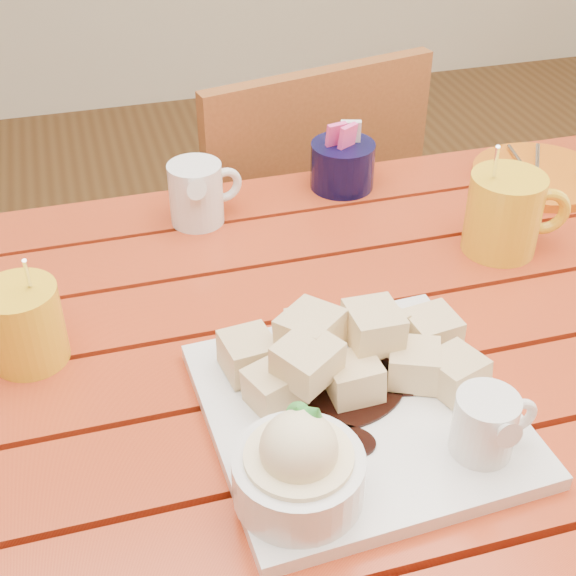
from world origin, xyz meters
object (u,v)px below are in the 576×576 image
object	(u,v)px
dessert_plate	(349,407)
chair_far	(289,244)
orange_saucer	(541,175)
coffee_mug_right	(506,212)
table	(292,423)
coffee_mug_left	(22,324)

from	to	relation	value
dessert_plate	chair_far	world-z (taller)	dessert_plate
orange_saucer	dessert_plate	bearing A→B (deg)	-137.66
orange_saucer	coffee_mug_right	bearing A→B (deg)	-134.23
table	coffee_mug_right	distance (m)	0.38
chair_far	coffee_mug_right	bearing A→B (deg)	95.06
dessert_plate	coffee_mug_right	xyz separation A→B (m)	(0.30, 0.25, 0.02)
dessert_plate	orange_saucer	distance (m)	0.60
table	coffee_mug_right	world-z (taller)	coffee_mug_right
dessert_plate	orange_saucer	size ratio (longest dim) A/B	1.54
coffee_mug_left	coffee_mug_right	bearing A→B (deg)	22.88
coffee_mug_left	chair_far	world-z (taller)	coffee_mug_left
table	coffee_mug_left	distance (m)	0.32
coffee_mug_left	coffee_mug_right	xyz separation A→B (m)	(0.59, 0.06, 0.01)
coffee_mug_left	dessert_plate	bearing A→B (deg)	-16.62
coffee_mug_left	coffee_mug_right	world-z (taller)	coffee_mug_right
table	orange_saucer	distance (m)	0.55
dessert_plate	coffee_mug_right	distance (m)	0.39
table	dessert_plate	bearing A→B (deg)	-81.97
coffee_mug_right	chair_far	bearing A→B (deg)	118.11
coffee_mug_right	orange_saucer	bearing A→B (deg)	56.81
table	dessert_plate	xyz separation A→B (m)	(0.02, -0.13, 0.14)
chair_far	dessert_plate	bearing A→B (deg)	66.43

